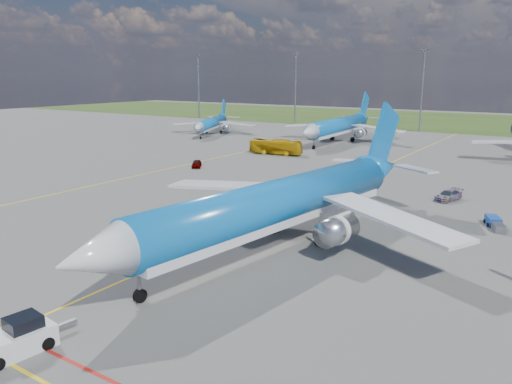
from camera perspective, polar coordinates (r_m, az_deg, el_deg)
The scene contains 14 objects.
ground at distance 46.53m, azimuth -7.10°, elevation -6.53°, with size 400.00×400.00×0.00m, color #555553.
grass_strip at distance 186.11m, azimuth 24.43°, elevation 7.25°, with size 400.00×80.00×0.01m, color #2D4719.
taxiway_lines at distance 69.02m, azimuth 7.99°, elevation 0.01°, with size 60.25×160.00×0.02m.
floodlight_masts at distance 144.46m, azimuth 26.28°, elevation 10.68°, with size 202.20×0.50×22.70m.
bg_jet_nw at distance 136.42m, azimuth -5.08°, elevation 6.60°, with size 24.83×32.59×8.54m, color #0D65B7, non-canonical shape.
bg_jet_nnw at distance 121.17m, azimuth 9.35°, elevation 5.65°, with size 32.04×42.05×11.01m, color #0D65B7, non-canonical shape.
main_airliner at distance 46.94m, azimuth 2.50°, elevation -6.26°, with size 35.51×46.60×12.21m, color #0D65B7, non-canonical shape.
pushback_tug at distance 33.00m, azimuth -25.69°, elevation -14.89°, with size 2.77×6.10×2.03m.
apron_bus at distance 100.98m, azimuth 2.26°, elevation 5.18°, with size 2.53×10.80×3.01m, color #C3940B.
service_car_a at distance 87.16m, azimuth -6.81°, elevation 3.23°, with size 1.52×3.78×1.29m, color #999999.
service_car_b at distance 82.80m, azimuth 10.38°, elevation 2.58°, with size 2.13×4.63×1.29m, color #999999.
service_car_c at distance 68.24m, azimuth 21.13°, elevation -0.36°, with size 1.85×4.56×1.32m, color #999999.
baggage_tug_w at distance 58.18m, azimuth 25.64°, elevation -3.25°, with size 2.70×4.42×0.97m.
baggage_tug_c at distance 88.48m, azimuth 11.18°, elevation 3.18°, with size 2.56×5.72×1.24m.
Camera 1 is at (28.55, -33.23, 15.66)m, focal length 35.00 mm.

